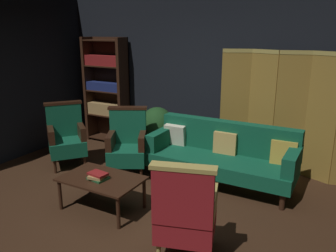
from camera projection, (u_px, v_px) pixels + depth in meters
name	position (u px, v px, depth m)	size (l,w,h in m)	color
ground_plane	(136.00, 217.00, 4.10)	(10.00, 10.00, 0.00)	#331E11
back_wall	(215.00, 77.00, 5.78)	(7.20, 0.10, 2.80)	black
side_wall_left	(4.00, 79.00, 5.62)	(0.10, 3.60, 2.80)	black
folding_screen	(290.00, 112.00, 5.10)	(2.18, 0.23, 1.90)	olive
bookshelf	(106.00, 89.00, 6.66)	(0.90, 0.32, 2.05)	black
velvet_couch	(223.00, 153.00, 4.95)	(2.12, 0.78, 0.88)	black
coffee_table	(102.00, 181.00, 4.21)	(1.00, 0.64, 0.42)	black
armchair_gilt_accent	(185.00, 212.00, 3.28)	(0.72, 0.72, 1.04)	tan
armchair_wing_left	(66.00, 137.00, 5.59)	(0.81, 0.81, 1.04)	black
armchair_wing_right	(127.00, 144.00, 5.23)	(0.78, 0.78, 1.04)	black
potted_plant	(157.00, 129.00, 5.86)	(0.62, 0.62, 0.91)	brown
book_green_cloth	(98.00, 178.00, 4.16)	(0.23, 0.18, 0.02)	#1E4C28
book_tan_leather	(98.00, 176.00, 4.15)	(0.18, 0.20, 0.03)	#9E7A47
book_red_leather	(98.00, 174.00, 4.14)	(0.23, 0.15, 0.03)	maroon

